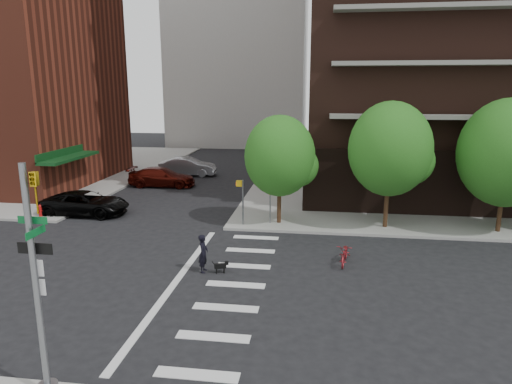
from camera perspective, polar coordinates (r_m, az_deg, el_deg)
name	(u,v)px	position (r m, az deg, el deg)	size (l,w,h in m)	color
ground	(165,281)	(19.61, -11.36, -10.81)	(120.00, 120.00, 0.00)	black
sidewalk_ne	(487,180)	(43.55, 26.96, 1.30)	(39.00, 33.00, 0.15)	gray
sidewalk_nw	(4,168)	(51.31, -28.98, 2.65)	(31.00, 33.00, 0.15)	gray
crosswalk	(217,284)	(19.03, -4.95, -11.34)	(3.85, 13.00, 0.01)	silver
tree_a	(280,156)	(25.76, 2.98, 4.52)	(4.00, 4.00, 5.90)	#301E11
tree_b	(390,149)	(25.89, 16.40, 5.17)	(4.50, 4.50, 6.65)	#301E11
tree_c	(507,153)	(27.43, 28.90, 4.29)	(5.00, 5.00, 6.80)	#301E11
traffic_signal	(39,303)	(12.60, -25.46, -12.37)	(0.90, 0.75, 6.00)	slate
pedestrian_signal	(249,195)	(25.81, -0.92, -0.40)	(2.18, 0.67, 2.60)	slate
fire_hydrant	(40,210)	(30.67, -25.36, -2.02)	(0.24, 0.24, 0.73)	#A50C0C
parked_car_black	(85,203)	(30.45, -20.54, -1.32)	(5.33, 2.46, 1.48)	black
parked_car_maroon	(162,177)	(37.45, -11.68, 1.85)	(5.33, 2.17, 1.55)	#430D07
parked_car_silver	(188,167)	(41.64, -8.52, 3.16)	(5.06, 1.77, 1.67)	#96979D
scooter	(345,254)	(21.15, 11.07, -7.56)	(0.65, 1.88, 0.99)	maroon
dog_walker	(203,253)	(19.94, -6.60, -7.62)	(0.40, 0.61, 1.68)	black
dog	(221,266)	(19.91, -4.39, -9.19)	(0.62, 0.32, 0.52)	black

